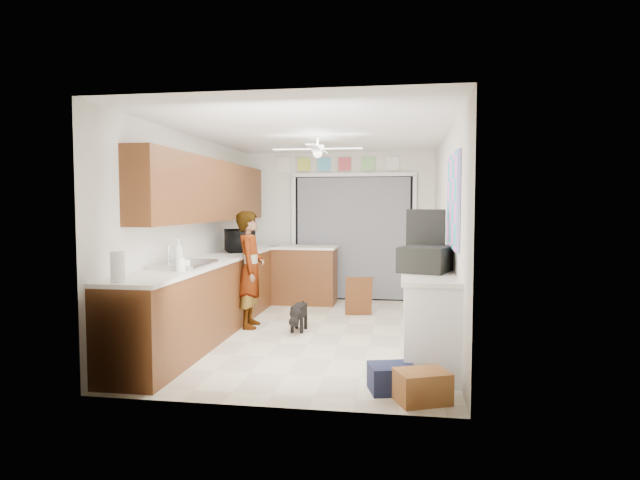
{
  "coord_description": "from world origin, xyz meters",
  "views": [
    {
      "loc": [
        1.08,
        -6.56,
        1.62
      ],
      "look_at": [
        0.0,
        0.4,
        1.15
      ],
      "focal_mm": 30.0,
      "sensor_mm": 36.0,
      "label": 1
    }
  ],
  "objects_px": {
    "cardboard_box": "(422,386)",
    "paper_towel_roll": "(118,267)",
    "suitcase": "(426,259)",
    "soap_bottle": "(178,252)",
    "man": "(250,269)",
    "cup": "(184,264)",
    "microwave": "(240,241)",
    "navy_crate": "(392,378)",
    "dog": "(299,316)"
  },
  "relations": [
    {
      "from": "navy_crate",
      "to": "cup",
      "type": "bearing_deg",
      "value": 162.36
    },
    {
      "from": "navy_crate",
      "to": "microwave",
      "type": "bearing_deg",
      "value": 128.39
    },
    {
      "from": "man",
      "to": "microwave",
      "type": "bearing_deg",
      "value": 19.77
    },
    {
      "from": "cardboard_box",
      "to": "paper_towel_roll",
      "type": "bearing_deg",
      "value": -178.91
    },
    {
      "from": "soap_bottle",
      "to": "cup",
      "type": "bearing_deg",
      "value": -58.62
    },
    {
      "from": "microwave",
      "to": "soap_bottle",
      "type": "relative_size",
      "value": 1.94
    },
    {
      "from": "paper_towel_roll",
      "to": "suitcase",
      "type": "distance_m",
      "value": 2.95
    },
    {
      "from": "microwave",
      "to": "soap_bottle",
      "type": "height_order",
      "value": "microwave"
    },
    {
      "from": "paper_towel_roll",
      "to": "man",
      "type": "height_order",
      "value": "man"
    },
    {
      "from": "cup",
      "to": "cardboard_box",
      "type": "xyz_separation_m",
      "value": [
        2.43,
        -0.91,
        -0.86
      ]
    },
    {
      "from": "cardboard_box",
      "to": "man",
      "type": "bearing_deg",
      "value": 131.79
    },
    {
      "from": "soap_bottle",
      "to": "dog",
      "type": "bearing_deg",
      "value": 41.61
    },
    {
      "from": "paper_towel_roll",
      "to": "man",
      "type": "bearing_deg",
      "value": 78.99
    },
    {
      "from": "dog",
      "to": "suitcase",
      "type": "bearing_deg",
      "value": -33.95
    },
    {
      "from": "cardboard_box",
      "to": "navy_crate",
      "type": "relative_size",
      "value": 1.09
    },
    {
      "from": "soap_bottle",
      "to": "navy_crate",
      "type": "distance_m",
      "value": 2.77
    },
    {
      "from": "cardboard_box",
      "to": "dog",
      "type": "bearing_deg",
      "value": 122.9
    },
    {
      "from": "cardboard_box",
      "to": "dog",
      "type": "distance_m",
      "value": 2.71
    },
    {
      "from": "soap_bottle",
      "to": "dog",
      "type": "height_order",
      "value": "soap_bottle"
    },
    {
      "from": "man",
      "to": "cup",
      "type": "bearing_deg",
      "value": 161.23
    },
    {
      "from": "paper_towel_roll",
      "to": "soap_bottle",
      "type": "bearing_deg",
      "value": 90.28
    },
    {
      "from": "cup",
      "to": "navy_crate",
      "type": "xyz_separation_m",
      "value": [
        2.18,
        -0.69,
        -0.88
      ]
    },
    {
      "from": "suitcase",
      "to": "dog",
      "type": "relative_size",
      "value": 1.23
    },
    {
      "from": "microwave",
      "to": "dog",
      "type": "distance_m",
      "value": 1.56
    },
    {
      "from": "navy_crate",
      "to": "man",
      "type": "height_order",
      "value": "man"
    },
    {
      "from": "suitcase",
      "to": "cardboard_box",
      "type": "relative_size",
      "value": 1.43
    },
    {
      "from": "suitcase",
      "to": "cardboard_box",
      "type": "distance_m",
      "value": 1.48
    },
    {
      "from": "soap_bottle",
      "to": "man",
      "type": "height_order",
      "value": "man"
    },
    {
      "from": "microwave",
      "to": "cup",
      "type": "distance_m",
      "value": 2.13
    },
    {
      "from": "microwave",
      "to": "cardboard_box",
      "type": "relative_size",
      "value": 1.39
    },
    {
      "from": "cardboard_box",
      "to": "man",
      "type": "xyz_separation_m",
      "value": [
        -2.15,
        2.41,
        0.64
      ]
    },
    {
      "from": "microwave",
      "to": "navy_crate",
      "type": "distance_m",
      "value": 3.73
    },
    {
      "from": "soap_bottle",
      "to": "paper_towel_roll",
      "type": "relative_size",
      "value": 1.1
    },
    {
      "from": "cup",
      "to": "dog",
      "type": "relative_size",
      "value": 0.27
    },
    {
      "from": "soap_bottle",
      "to": "cardboard_box",
      "type": "distance_m",
      "value": 3.07
    },
    {
      "from": "cup",
      "to": "dog",
      "type": "xyz_separation_m",
      "value": [
        0.96,
        1.37,
        -0.8
      ]
    },
    {
      "from": "soap_bottle",
      "to": "suitcase",
      "type": "distance_m",
      "value": 2.71
    },
    {
      "from": "cup",
      "to": "cardboard_box",
      "type": "distance_m",
      "value": 2.74
    },
    {
      "from": "cup",
      "to": "man",
      "type": "relative_size",
      "value": 0.09
    },
    {
      "from": "paper_towel_roll",
      "to": "man",
      "type": "xyz_separation_m",
      "value": [
        0.48,
        2.46,
        -0.31
      ]
    },
    {
      "from": "paper_towel_roll",
      "to": "man",
      "type": "distance_m",
      "value": 2.52
    },
    {
      "from": "paper_towel_roll",
      "to": "navy_crate",
      "type": "xyz_separation_m",
      "value": [
        2.38,
        0.27,
        -0.96
      ]
    },
    {
      "from": "suitcase",
      "to": "paper_towel_roll",
      "type": "bearing_deg",
      "value": -137.81
    },
    {
      "from": "paper_towel_roll",
      "to": "navy_crate",
      "type": "distance_m",
      "value": 2.58
    },
    {
      "from": "paper_towel_roll",
      "to": "navy_crate",
      "type": "bearing_deg",
      "value": 6.37
    },
    {
      "from": "microwave",
      "to": "navy_crate",
      "type": "xyz_separation_m",
      "value": [
        2.23,
        -2.82,
        -0.98
      ]
    },
    {
      "from": "microwave",
      "to": "suitcase",
      "type": "height_order",
      "value": "microwave"
    },
    {
      "from": "dog",
      "to": "navy_crate",
      "type": "bearing_deg",
      "value": -56.92
    },
    {
      "from": "navy_crate",
      "to": "man",
      "type": "distance_m",
      "value": 2.97
    },
    {
      "from": "suitcase",
      "to": "navy_crate",
      "type": "height_order",
      "value": "suitcase"
    }
  ]
}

